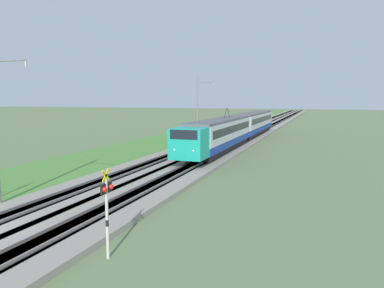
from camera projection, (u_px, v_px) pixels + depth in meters
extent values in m
cube|color=gray|center=(234.00, 133.00, 63.12)|extent=(240.00, 4.40, 0.30)
cube|color=gray|center=(256.00, 134.00, 61.83)|extent=(240.00, 4.40, 0.30)
cube|color=#4C4238|center=(234.00, 133.00, 63.12)|extent=(240.00, 1.57, 0.30)
cube|color=gray|center=(231.00, 132.00, 63.27)|extent=(240.00, 0.07, 0.15)
cube|color=gray|center=(237.00, 132.00, 62.91)|extent=(240.00, 0.07, 0.15)
cube|color=#4C4238|center=(256.00, 134.00, 61.83)|extent=(240.00, 1.57, 0.30)
cube|color=gray|center=(253.00, 132.00, 61.98)|extent=(240.00, 0.07, 0.15)
cube|color=gray|center=(260.00, 133.00, 61.63)|extent=(240.00, 0.07, 0.15)
cube|color=#4C8438|center=(201.00, 133.00, 65.06)|extent=(240.00, 10.33, 0.12)
cube|color=#19A88E|center=(189.00, 143.00, 31.20)|extent=(2.56, 2.81, 2.55)
cube|color=black|center=(188.00, 134.00, 30.73)|extent=(1.85, 2.35, 0.77)
sphere|color=#F2EAC6|center=(175.00, 150.00, 30.37)|extent=(0.20, 0.20, 0.20)
sphere|color=#F2EAC6|center=(193.00, 151.00, 29.83)|extent=(0.20, 0.20, 0.20)
cube|color=navy|center=(221.00, 141.00, 40.73)|extent=(17.58, 2.93, 0.71)
cube|color=silver|center=(221.00, 130.00, 40.57)|extent=(17.58, 2.93, 1.84)
cube|color=black|center=(221.00, 128.00, 40.55)|extent=(16.17, 2.95, 0.77)
cube|color=#515156|center=(221.00, 120.00, 40.44)|extent=(17.58, 2.70, 0.25)
cube|color=black|center=(221.00, 147.00, 40.80)|extent=(16.70, 2.49, 0.55)
cylinder|color=black|center=(195.00, 154.00, 34.43)|extent=(0.86, 0.12, 0.86)
cylinder|color=black|center=(206.00, 155.00, 34.07)|extent=(0.86, 0.12, 0.86)
cube|color=navy|center=(253.00, 128.00, 58.92)|extent=(20.14, 2.93, 0.71)
cube|color=silver|center=(253.00, 120.00, 58.76)|extent=(20.14, 2.93, 1.84)
cube|color=black|center=(253.00, 119.00, 58.74)|extent=(18.53, 2.95, 0.77)
cube|color=#515156|center=(254.00, 113.00, 58.63)|extent=(20.14, 2.70, 0.25)
cube|color=black|center=(253.00, 132.00, 58.99)|extent=(19.13, 2.49, 0.55)
cylinder|color=black|center=(226.00, 113.00, 42.88)|extent=(0.06, 0.33, 1.08)
cylinder|color=black|center=(229.00, 113.00, 42.77)|extent=(0.06, 0.33, 1.08)
cube|color=black|center=(201.00, 164.00, 34.36)|extent=(0.10, 0.10, 0.00)
cylinder|color=beige|center=(107.00, 219.00, 14.00)|extent=(0.11, 0.11, 3.08)
cylinder|color=black|center=(107.00, 223.00, 14.01)|extent=(0.12, 0.12, 0.25)
cube|color=black|center=(106.00, 188.00, 13.85)|extent=(0.70, 0.06, 0.36)
sphere|color=red|center=(111.00, 187.00, 14.04)|extent=(0.20, 0.20, 0.20)
sphere|color=red|center=(104.00, 190.00, 13.62)|extent=(0.20, 0.20, 0.20)
cube|color=yellow|center=(106.00, 176.00, 13.79)|extent=(0.49, 0.03, 0.49)
cube|color=yellow|center=(106.00, 176.00, 13.79)|extent=(0.49, 0.03, 0.49)
cylinder|color=slate|center=(8.00, 61.00, 19.81)|extent=(0.08, 2.40, 0.08)
cylinder|color=#B2ADA8|center=(26.00, 64.00, 19.44)|extent=(0.10, 0.10, 0.30)
cylinder|color=slate|center=(197.00, 109.00, 53.15)|extent=(0.22, 0.22, 9.12)
cylinder|color=slate|center=(206.00, 82.00, 52.30)|extent=(0.08, 2.40, 0.08)
cylinder|color=#B2ADA8|center=(214.00, 84.00, 51.93)|extent=(0.10, 0.10, 0.30)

